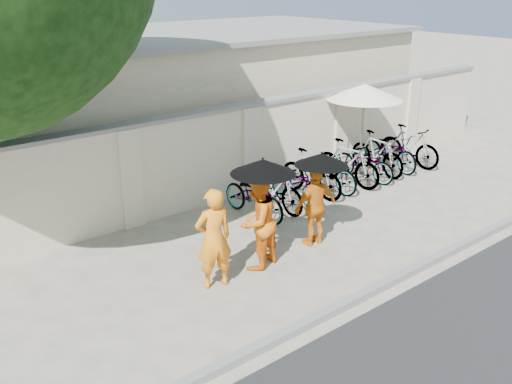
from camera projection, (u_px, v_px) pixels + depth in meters
ground at (271, 267)px, 9.88m from camera, size 80.00×80.00×0.00m
kerb at (344, 305)px, 8.63m from camera, size 40.00×0.16×0.12m
compound_wall at (210, 158)px, 12.43m from camera, size 20.00×0.30×2.00m
building_behind at (159, 98)px, 15.56m from camera, size 14.00×6.00×3.20m
monk_left at (214, 239)px, 8.99m from camera, size 0.68×0.52×1.68m
monk_center at (257, 222)px, 9.61m from camera, size 0.95×0.83×1.68m
parasol_center at (263, 166)px, 9.23m from camera, size 1.08×1.08×1.00m
monk_right at (315, 206)px, 10.47m from camera, size 0.92×0.47×1.51m
parasol_right at (321, 159)px, 10.10m from camera, size 0.97×0.97×0.94m
patio_umbrella at (365, 93)px, 13.98m from camera, size 2.44×2.44×2.26m
bike_0 at (254, 196)px, 11.80m from camera, size 0.71×1.77×0.91m
bike_1 at (276, 187)px, 12.13m from camera, size 0.48×1.69×1.02m
bike_2 at (295, 181)px, 12.50m from camera, size 0.93×2.00×1.01m
bike_3 at (311, 173)px, 12.92m from camera, size 0.66×1.81×1.06m
bike_4 at (327, 169)px, 13.33m from camera, size 0.68×1.85×0.97m
bike_5 at (348, 163)px, 13.59m from camera, size 0.71×1.87×1.09m
bike_6 at (364, 162)px, 13.97m from camera, size 0.78×1.76×0.89m
bike_7 at (377, 153)px, 14.36m from camera, size 0.66×1.83×1.07m
bike_8 at (390, 151)px, 14.75m from camera, size 0.87×1.91×0.97m
bike_9 at (409, 146)px, 14.98m from camera, size 0.64×1.81×1.07m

